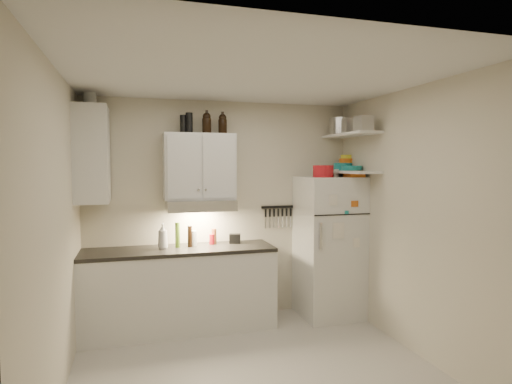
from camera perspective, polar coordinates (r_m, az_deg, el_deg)
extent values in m
cube|color=#B6B1A8|center=(4.13, 0.13, -23.04)|extent=(3.20, 3.00, 0.02)
cube|color=silver|center=(3.77, 0.14, 15.38)|extent=(3.20, 3.00, 0.02)
cube|color=beige|center=(5.19, -4.53, -2.40)|extent=(3.20, 0.02, 2.60)
cube|color=beige|center=(3.63, -25.18, -5.31)|extent=(0.02, 3.00, 2.60)
cube|color=beige|center=(4.45, 20.50, -3.61)|extent=(0.02, 3.00, 2.60)
cube|color=silver|center=(4.97, -10.13, -12.83)|extent=(2.10, 0.60, 0.88)
cube|color=black|center=(4.86, -10.19, -7.62)|extent=(2.10, 0.62, 0.04)
cube|color=silver|center=(4.93, -7.57, 3.38)|extent=(0.80, 0.33, 0.75)
cube|color=silver|center=(4.76, -21.02, 4.67)|extent=(0.33, 0.55, 1.00)
cube|color=silver|center=(4.89, -7.42, -1.72)|extent=(0.76, 0.46, 0.12)
cube|color=silver|center=(5.32, 9.70, -7.19)|extent=(0.70, 0.68, 1.70)
cube|color=silver|center=(5.21, 12.50, 7.47)|extent=(0.30, 0.95, 0.03)
cube|color=silver|center=(5.20, 12.44, 2.62)|extent=(0.30, 0.95, 0.03)
cube|color=black|center=(5.34, 2.90, -2.00)|extent=(0.42, 0.02, 0.03)
cylinder|color=#A5131A|center=(5.04, 8.95, 2.75)|extent=(0.28, 0.28, 0.14)
cube|color=#BE5A17|center=(5.13, 12.93, 2.36)|extent=(0.20, 0.24, 0.08)
cylinder|color=silver|center=(5.25, 10.68, 2.50)|extent=(0.07, 0.07, 0.09)
cylinder|color=silver|center=(5.49, 11.30, 8.54)|extent=(0.39, 0.39, 0.21)
cube|color=#AAAAAD|center=(5.20, 12.54, 8.61)|extent=(0.19, 0.17, 0.17)
cube|color=#AAAAAD|center=(4.85, 14.14, 8.86)|extent=(0.17, 0.17, 0.16)
cylinder|color=teal|center=(5.48, 11.51, 3.32)|extent=(0.23, 0.23, 0.09)
cylinder|color=orange|center=(5.53, 11.97, 4.09)|extent=(0.19, 0.19, 0.06)
cylinder|color=yellow|center=(5.53, 11.97, 4.62)|extent=(0.15, 0.15, 0.05)
cylinder|color=teal|center=(5.23, 12.62, 3.12)|extent=(0.28, 0.28, 0.06)
cylinder|color=black|center=(4.91, -8.90, 9.09)|extent=(0.09, 0.09, 0.23)
cylinder|color=black|center=(4.91, -9.70, 8.92)|extent=(0.08, 0.08, 0.20)
cylinder|color=silver|center=(4.91, -21.27, 11.52)|extent=(0.15, 0.15, 0.18)
imported|color=silver|center=(4.82, -12.33, -5.56)|extent=(0.15, 0.15, 0.32)
cylinder|color=brown|center=(5.04, -5.61, -5.91)|extent=(0.07, 0.07, 0.18)
cylinder|color=#4D721C|center=(4.88, -10.42, -5.65)|extent=(0.07, 0.07, 0.28)
cylinder|color=black|center=(4.90, -8.81, -5.86)|extent=(0.05, 0.05, 0.24)
cylinder|color=silver|center=(4.93, -8.24, -6.16)|extent=(0.07, 0.07, 0.18)
cylinder|color=#A5131A|center=(5.02, -5.92, -6.29)|extent=(0.07, 0.07, 0.12)
cube|color=black|center=(5.08, -2.83, -6.23)|extent=(0.15, 0.12, 0.11)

